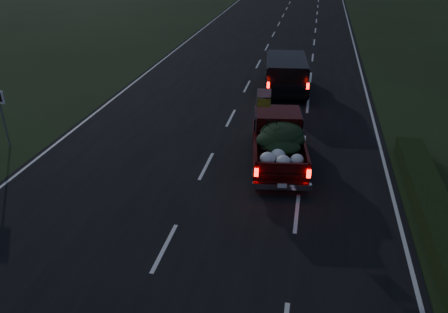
% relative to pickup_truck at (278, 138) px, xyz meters
% --- Properties ---
extents(ground, '(120.00, 120.00, 0.00)m').
position_rel_pickup_truck_xyz_m(ground, '(-2.62, -6.01, -0.98)').
color(ground, black).
rests_on(ground, ground).
extents(road_asphalt, '(14.00, 120.00, 0.02)m').
position_rel_pickup_truck_xyz_m(road_asphalt, '(-2.62, -6.01, -0.97)').
color(road_asphalt, black).
rests_on(road_asphalt, ground).
extents(hedge_row, '(1.00, 10.00, 0.60)m').
position_rel_pickup_truck_xyz_m(hedge_row, '(5.18, -3.01, -0.68)').
color(hedge_row, black).
rests_on(hedge_row, ground).
extents(route_sign, '(0.55, 0.08, 2.50)m').
position_rel_pickup_truck_xyz_m(route_sign, '(-11.12, -1.01, 0.67)').
color(route_sign, gray).
rests_on(route_sign, ground).
extents(pickup_truck, '(2.63, 5.24, 2.63)m').
position_rel_pickup_truck_xyz_m(pickup_truck, '(0.00, 0.00, 0.00)').
color(pickup_truck, '#3A0807').
rests_on(pickup_truck, ground).
extents(lead_suv, '(2.81, 5.54, 1.53)m').
position_rel_pickup_truck_xyz_m(lead_suv, '(-0.38, 8.68, 0.17)').
color(lead_suv, black).
rests_on(lead_suv, ground).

